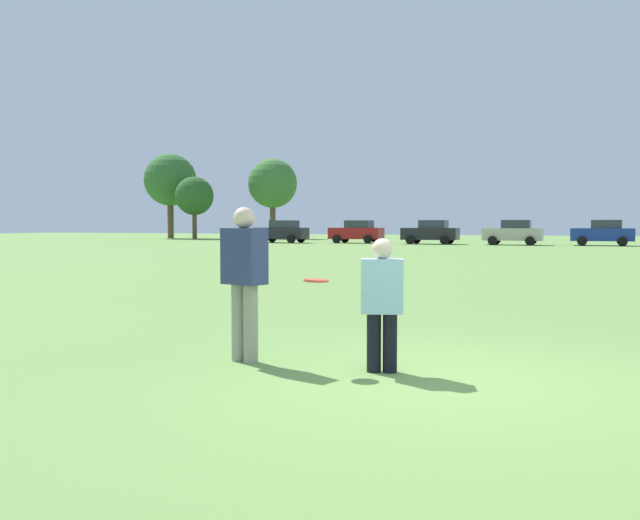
{
  "coord_description": "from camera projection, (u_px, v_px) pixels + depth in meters",
  "views": [
    {
      "loc": [
        1.45,
        -6.64,
        1.55
      ],
      "look_at": [
        -1.79,
        1.23,
        1.11
      ],
      "focal_mm": 39.06,
      "sensor_mm": 36.0,
      "label": 1
    }
  ],
  "objects": [
    {
      "name": "tree_center_elm",
      "position": [
        273.0,
        184.0,
        71.6
      ],
      "size": [
        5.08,
        5.08,
        8.25
      ],
      "color": "brown",
      "rests_on": "ground"
    },
    {
      "name": "frisbee",
      "position": [
        316.0,
        281.0,
        7.37
      ],
      "size": [
        0.27,
        0.27,
        0.04
      ],
      "color": "#E54C33"
    },
    {
      "name": "parked_car_center",
      "position": [
        431.0,
        232.0,
        52.83
      ],
      "size": [
        4.22,
        2.26,
        1.82
      ],
      "color": "black",
      "rests_on": "ground"
    },
    {
      "name": "parked_car_mid_left",
      "position": [
        357.0,
        232.0,
        55.61
      ],
      "size": [
        4.22,
        2.26,
        1.82
      ],
      "color": "maroon",
      "rests_on": "ground"
    },
    {
      "name": "tree_west_oak",
      "position": [
        170.0,
        180.0,
        73.6
      ],
      "size": [
        5.51,
        5.51,
        8.96
      ],
      "color": "brown",
      "rests_on": "ground"
    },
    {
      "name": "ground_plane",
      "position": [
        442.0,
        383.0,
        6.77
      ],
      "size": [
        176.64,
        176.64,
        0.0
      ],
      "primitive_type": "plane",
      "color": "#6B9347"
    },
    {
      "name": "player_thrower",
      "position": [
        244.0,
        275.0,
        7.8
      ],
      "size": [
        0.54,
        0.39,
        1.74
      ],
      "color": "gray",
      "rests_on": "ground"
    },
    {
      "name": "parked_car_near_left",
      "position": [
        282.0,
        231.0,
        56.48
      ],
      "size": [
        4.22,
        2.26,
        1.82
      ],
      "color": "black",
      "rests_on": "ground"
    },
    {
      "name": "player_defender",
      "position": [
        382.0,
        298.0,
        7.25
      ],
      "size": [
        0.49,
        0.37,
        1.4
      ],
      "color": "black",
      "rests_on": "ground"
    },
    {
      "name": "tree_west_maple",
      "position": [
        194.0,
        196.0,
        69.79
      ],
      "size": [
        3.86,
        3.86,
        6.28
      ],
      "color": "brown",
      "rests_on": "ground"
    },
    {
      "name": "parked_car_near_right",
      "position": [
        603.0,
        233.0,
        49.11
      ],
      "size": [
        4.22,
        2.26,
        1.82
      ],
      "color": "navy",
      "rests_on": "ground"
    },
    {
      "name": "parked_car_mid_right",
      "position": [
        513.0,
        232.0,
        50.64
      ],
      "size": [
        4.22,
        2.26,
        1.82
      ],
      "color": "#B7AD99",
      "rests_on": "ground"
    }
  ]
}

